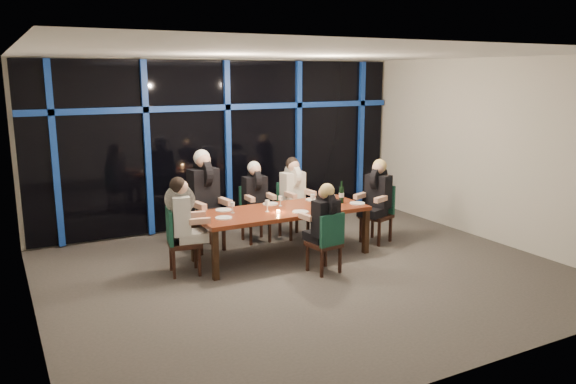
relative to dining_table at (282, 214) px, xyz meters
name	(u,v)px	position (x,y,z in m)	size (l,w,h in m)	color
room	(309,129)	(0.00, -0.80, 1.34)	(7.04, 7.00, 3.02)	#504A46
window_wall	(227,141)	(0.01, 2.13, 0.87)	(6.86, 0.43, 2.94)	black
dining_table	(282,214)	(0.00, 0.00, 0.00)	(2.60, 1.00, 0.75)	maroon
chair_far_left	(203,211)	(-0.90, 0.98, -0.08)	(0.57, 0.57, 1.09)	black
chair_far_mid	(254,210)	(0.00, 1.01, -0.17)	(0.43, 0.43, 0.91)	black
chair_far_right	(291,206)	(0.68, 0.94, -0.16)	(0.47, 0.47, 0.93)	black
chair_end_left	(178,238)	(-1.61, 0.01, -0.16)	(0.50, 0.50, 0.94)	black
chair_end_right	(379,210)	(1.81, -0.01, -0.16)	(0.56, 0.56, 0.94)	black
chair_near_mid	(327,240)	(0.22, -0.94, -0.20)	(0.45, 0.45, 0.87)	black
diner_far_left	(204,186)	(-0.89, 0.89, 0.35)	(0.58, 0.71, 1.06)	black
diner_far_mid	(256,190)	(0.00, 0.93, 0.19)	(0.46, 0.57, 0.89)	black
diner_far_right	(294,186)	(0.68, 0.87, 0.21)	(0.48, 0.60, 0.91)	silver
diner_end_left	(183,211)	(-1.53, 0.00, 0.21)	(0.62, 0.51, 0.91)	black
diner_end_right	(377,189)	(1.74, -0.04, 0.22)	(0.64, 0.58, 0.92)	black
diner_near_mid	(324,214)	(0.22, -0.87, 0.15)	(0.46, 0.57, 0.85)	black
plate_far_left	(223,210)	(-0.80, 0.33, 0.08)	(0.24, 0.24, 0.01)	white
plate_far_mid	(270,204)	(-0.01, 0.37, 0.08)	(0.24, 0.24, 0.01)	white
plate_far_right	(313,200)	(0.73, 0.30, 0.08)	(0.24, 0.24, 0.01)	white
plate_end_left	(224,218)	(-0.97, -0.10, 0.08)	(0.24, 0.24, 0.01)	white
plate_end_right	(357,203)	(1.21, -0.24, 0.08)	(0.24, 0.24, 0.01)	white
plate_near_mid	(300,212)	(0.15, -0.31, 0.08)	(0.24, 0.24, 0.01)	white
wine_bottle	(341,195)	(1.01, -0.08, 0.20)	(0.08, 0.08, 0.35)	black
water_pitcher	(332,201)	(0.74, -0.22, 0.16)	(0.12, 0.11, 0.19)	silver
tea_light	(278,211)	(-0.14, -0.15, 0.08)	(0.05, 0.05, 0.03)	#FFA04C
wine_glass_a	(267,203)	(-0.26, -0.03, 0.20)	(0.07, 0.07, 0.17)	silver
wine_glass_b	(280,199)	(0.08, 0.19, 0.18)	(0.06, 0.06, 0.16)	white
wine_glass_c	(313,197)	(0.53, -0.02, 0.20)	(0.07, 0.07, 0.18)	silver
wine_glass_d	(233,205)	(-0.74, 0.13, 0.18)	(0.06, 0.06, 0.16)	silver
wine_glass_e	(329,193)	(0.93, 0.16, 0.18)	(0.06, 0.06, 0.16)	silver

